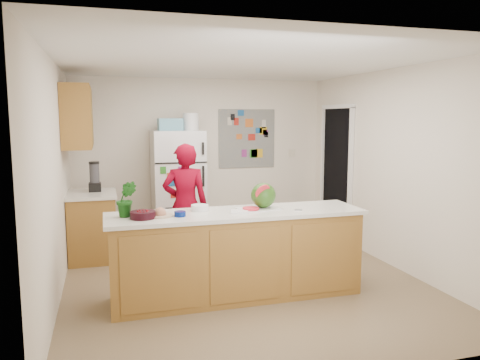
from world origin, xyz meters
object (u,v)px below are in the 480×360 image
object	(u,v)px
person	(185,205)
watermelon	(263,195)
cherry_bowl	(143,215)
refrigerator	(178,187)

from	to	relation	value
person	watermelon	xyz separation A→B (m)	(0.65, -1.13, 0.28)
person	cherry_bowl	xyz separation A→B (m)	(-0.63, -1.27, 0.17)
person	watermelon	world-z (taller)	person
cherry_bowl	watermelon	bearing A→B (deg)	6.06
refrigerator	cherry_bowl	distance (m)	2.55
watermelon	cherry_bowl	xyz separation A→B (m)	(-1.28, -0.14, -0.11)
refrigerator	watermelon	xyz separation A→B (m)	(0.56, -2.31, 0.22)
refrigerator	watermelon	size ratio (longest dim) A/B	6.37
refrigerator	cherry_bowl	xyz separation A→B (m)	(-0.72, -2.45, 0.11)
refrigerator	watermelon	world-z (taller)	refrigerator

